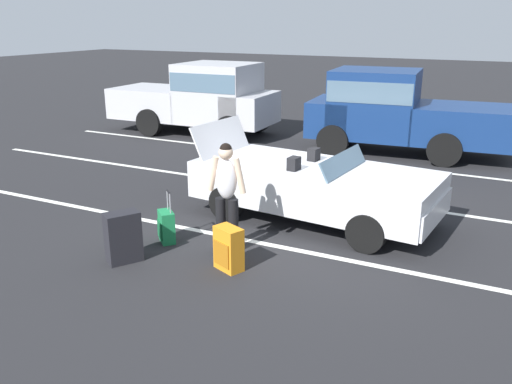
{
  "coord_description": "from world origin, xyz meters",
  "views": [
    {
      "loc": [
        2.96,
        -8.24,
        3.33
      ],
      "look_at": [
        -0.54,
        -1.15,
        0.75
      ],
      "focal_mm": 37.43,
      "sensor_mm": 36.0,
      "label": 1
    }
  ],
  "objects_px": {
    "suitcase_large_black": "(123,237)",
    "traveler_person": "(227,192)",
    "suitcase_medium_bright": "(228,249)",
    "parked_pickup_truck_far": "(204,97)",
    "parked_pickup_truck_near": "(393,110)",
    "suitcase_small_carryon": "(166,227)",
    "convertible_car": "(325,188)"
  },
  "relations": [
    {
      "from": "traveler_person",
      "to": "parked_pickup_truck_near",
      "type": "bearing_deg",
      "value": -13.91
    },
    {
      "from": "suitcase_medium_bright",
      "to": "traveler_person",
      "type": "relative_size",
      "value": 0.38
    },
    {
      "from": "convertible_car",
      "to": "parked_pickup_truck_near",
      "type": "xyz_separation_m",
      "value": [
        -0.1,
        5.46,
        0.51
      ]
    },
    {
      "from": "suitcase_large_black",
      "to": "parked_pickup_truck_near",
      "type": "xyz_separation_m",
      "value": [
        1.93,
        8.24,
        0.74
      ]
    },
    {
      "from": "suitcase_small_carryon",
      "to": "parked_pickup_truck_near",
      "type": "relative_size",
      "value": 0.16
    },
    {
      "from": "suitcase_large_black",
      "to": "traveler_person",
      "type": "relative_size",
      "value": 0.45
    },
    {
      "from": "convertible_car",
      "to": "suitcase_large_black",
      "type": "relative_size",
      "value": 5.84
    },
    {
      "from": "suitcase_medium_bright",
      "to": "suitcase_small_carryon",
      "type": "distance_m",
      "value": 1.4
    },
    {
      "from": "traveler_person",
      "to": "parked_pickup_truck_near",
      "type": "distance_m",
      "value": 7.3
    },
    {
      "from": "convertible_car",
      "to": "parked_pickup_truck_far",
      "type": "distance_m",
      "value": 7.78
    },
    {
      "from": "suitcase_large_black",
      "to": "parked_pickup_truck_near",
      "type": "distance_m",
      "value": 8.49
    },
    {
      "from": "convertible_car",
      "to": "parked_pickup_truck_far",
      "type": "height_order",
      "value": "parked_pickup_truck_far"
    },
    {
      "from": "convertible_car",
      "to": "parked_pickup_truck_near",
      "type": "distance_m",
      "value": 5.48
    },
    {
      "from": "convertible_car",
      "to": "suitcase_medium_bright",
      "type": "distance_m",
      "value": 2.43
    },
    {
      "from": "parked_pickup_truck_near",
      "to": "traveler_person",
      "type": "bearing_deg",
      "value": 79.09
    },
    {
      "from": "traveler_person",
      "to": "suitcase_large_black",
      "type": "bearing_deg",
      "value": 122.7
    },
    {
      "from": "suitcase_medium_bright",
      "to": "parked_pickup_truck_far",
      "type": "relative_size",
      "value": 0.12
    },
    {
      "from": "suitcase_medium_bright",
      "to": "parked_pickup_truck_far",
      "type": "bearing_deg",
      "value": -123.7
    },
    {
      "from": "suitcase_medium_bright",
      "to": "suitcase_large_black",
      "type": "bearing_deg",
      "value": -50.87
    },
    {
      "from": "convertible_car",
      "to": "suitcase_small_carryon",
      "type": "height_order",
      "value": "convertible_car"
    },
    {
      "from": "suitcase_small_carryon",
      "to": "traveler_person",
      "type": "distance_m",
      "value": 1.22
    },
    {
      "from": "convertible_car",
      "to": "traveler_person",
      "type": "relative_size",
      "value": 2.62
    },
    {
      "from": "suitcase_small_carryon",
      "to": "parked_pickup_truck_far",
      "type": "height_order",
      "value": "parked_pickup_truck_far"
    },
    {
      "from": "traveler_person",
      "to": "parked_pickup_truck_far",
      "type": "bearing_deg",
      "value": 25.93
    },
    {
      "from": "convertible_car",
      "to": "suitcase_medium_bright",
      "type": "relative_size",
      "value": 6.97
    },
    {
      "from": "suitcase_large_black",
      "to": "suitcase_small_carryon",
      "type": "xyz_separation_m",
      "value": [
        0.14,
        0.84,
        -0.12
      ]
    },
    {
      "from": "suitcase_large_black",
      "to": "parked_pickup_truck_far",
      "type": "xyz_separation_m",
      "value": [
        -3.61,
        8.11,
        0.74
      ]
    },
    {
      "from": "convertible_car",
      "to": "suitcase_large_black",
      "type": "height_order",
      "value": "convertible_car"
    },
    {
      "from": "suitcase_medium_bright",
      "to": "suitcase_small_carryon",
      "type": "relative_size",
      "value": 0.75
    },
    {
      "from": "suitcase_small_carryon",
      "to": "traveler_person",
      "type": "xyz_separation_m",
      "value": [
        1.01,
        0.13,
        0.68
      ]
    },
    {
      "from": "convertible_car",
      "to": "suitcase_small_carryon",
      "type": "distance_m",
      "value": 2.73
    },
    {
      "from": "suitcase_large_black",
      "to": "suitcase_medium_bright",
      "type": "height_order",
      "value": "suitcase_large_black"
    }
  ]
}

